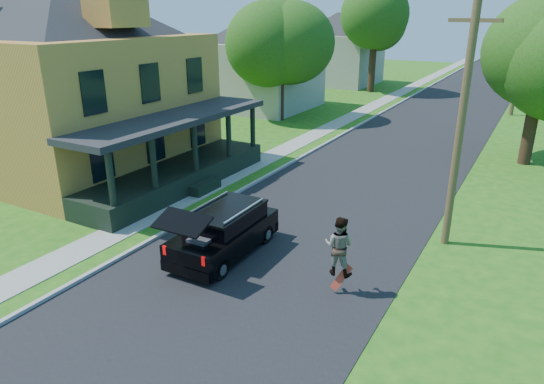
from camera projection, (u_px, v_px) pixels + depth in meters
The scene contains 15 objects.
ground at pixel (231, 292), 13.28m from camera, with size 140.00×140.00×0.00m, color #1E5E12.
street at pixel (414, 137), 29.60m from camera, with size 8.00×120.00×0.02m, color black.
curb at pixel (352, 130), 31.47m from camera, with size 0.15×120.00×0.12m, color #969691.
sidewalk at pixel (330, 127), 32.18m from camera, with size 1.30×120.00×0.03m, color gray.
front_walk at pixel (134, 177), 22.56m from camera, with size 6.50×1.20×0.03m, color gray.
main_house at pixel (70, 64), 22.37m from camera, with size 15.56×15.56×10.10m.
neighbor_house_mid at pixel (258, 53), 37.63m from camera, with size 12.78×12.78×8.30m.
neighbor_house_far at pixel (337, 43), 50.68m from camera, with size 12.78×12.78×8.30m.
black_suv at pixel (224, 232), 15.07m from camera, with size 1.75×4.41×2.05m.
skateboarder at pixel (339, 246), 12.88m from camera, with size 0.85×0.69×1.66m.
skateboard at pixel (341, 278), 13.07m from camera, with size 0.53×0.35×0.75m.
tree_left_mid at pixel (280, 40), 32.68m from camera, with size 6.27×6.27×8.54m.
tree_left_far at pixel (375, 18), 44.33m from camera, with size 6.62×6.63×9.92m.
utility_pole_near at pixel (460, 127), 14.74m from camera, with size 1.51×0.40×7.55m.
utility_pole_far at pixel (525, 31), 34.00m from camera, with size 1.84×0.33×11.57m.
Camera 1 is at (6.65, -9.45, 7.20)m, focal length 32.00 mm.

